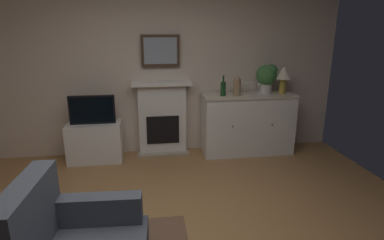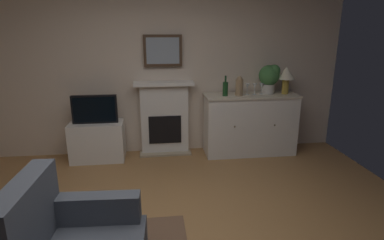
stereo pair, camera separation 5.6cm
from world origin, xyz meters
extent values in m
cube|color=beige|center=(0.00, 2.47, 1.47)|extent=(5.60, 0.06, 2.94)
cube|color=white|center=(0.11, 2.35, 0.53)|extent=(0.70, 0.18, 1.05)
cube|color=tan|center=(0.11, 2.25, 0.01)|extent=(0.77, 0.20, 0.03)
cube|color=black|center=(0.11, 2.26, 0.39)|extent=(0.48, 0.02, 0.42)
cube|color=white|center=(0.11, 2.32, 1.07)|extent=(0.87, 0.27, 0.05)
cube|color=#473323|center=(0.11, 2.39, 1.54)|extent=(0.55, 0.03, 0.45)
cube|color=#8C99A8|center=(0.11, 2.38, 1.54)|extent=(0.47, 0.01, 0.37)
cube|color=white|center=(1.38, 2.17, 0.44)|extent=(1.34, 0.45, 0.88)
cube|color=beige|center=(1.38, 2.17, 0.89)|extent=(1.37, 0.48, 0.03)
sphere|color=brown|center=(1.08, 1.93, 0.50)|extent=(0.02, 0.02, 0.02)
sphere|color=brown|center=(1.67, 1.93, 0.50)|extent=(0.02, 0.02, 0.02)
cylinder|color=#B79338|center=(1.89, 2.17, 1.02)|extent=(0.10, 0.10, 0.22)
cone|color=#EFE5C6|center=(1.89, 2.17, 1.22)|extent=(0.26, 0.26, 0.18)
cylinder|color=#193F1E|center=(0.98, 2.12, 1.01)|extent=(0.08, 0.08, 0.20)
cylinder|color=#193F1E|center=(0.98, 2.12, 1.15)|extent=(0.03, 0.03, 0.09)
cylinder|color=silver|center=(1.31, 2.17, 0.91)|extent=(0.06, 0.06, 0.00)
cylinder|color=silver|center=(1.31, 2.17, 0.96)|extent=(0.01, 0.01, 0.09)
cone|color=silver|center=(1.31, 2.17, 1.04)|extent=(0.07, 0.07, 0.07)
cylinder|color=silver|center=(1.42, 2.17, 0.91)|extent=(0.06, 0.06, 0.00)
cylinder|color=silver|center=(1.42, 2.17, 0.96)|extent=(0.01, 0.01, 0.09)
cone|color=silver|center=(1.42, 2.17, 1.04)|extent=(0.07, 0.07, 0.07)
cylinder|color=silver|center=(1.53, 2.19, 0.91)|extent=(0.06, 0.06, 0.00)
cylinder|color=silver|center=(1.53, 2.19, 0.96)|extent=(0.01, 0.01, 0.09)
cone|color=silver|center=(1.53, 2.19, 1.04)|extent=(0.07, 0.07, 0.07)
cylinder|color=#9E7F5B|center=(1.18, 2.12, 1.03)|extent=(0.11, 0.11, 0.24)
sphere|color=#9E7F5B|center=(1.18, 2.12, 1.15)|extent=(0.08, 0.08, 0.08)
cube|color=white|center=(-0.87, 2.18, 0.28)|extent=(0.75, 0.42, 0.56)
cube|color=black|center=(-0.87, 2.16, 0.76)|extent=(0.62, 0.06, 0.40)
cube|color=black|center=(-0.87, 2.13, 0.76)|extent=(0.57, 0.01, 0.35)
cylinder|color=beige|center=(1.65, 2.22, 0.98)|extent=(0.18, 0.18, 0.14)
sphere|color=#3D753D|center=(1.65, 2.22, 1.18)|extent=(0.30, 0.30, 0.30)
sphere|color=#3D753D|center=(1.71, 2.19, 1.25)|extent=(0.18, 0.18, 0.18)
cube|color=#474C56|center=(-0.88, -0.36, 0.67)|extent=(0.20, 0.77, 0.50)
cube|color=#474C56|center=(-0.54, -0.06, 0.53)|extent=(0.73, 0.18, 0.22)
camera|label=1|loc=(-0.11, -2.25, 1.84)|focal=29.68mm
camera|label=2|loc=(-0.05, -2.26, 1.84)|focal=29.68mm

